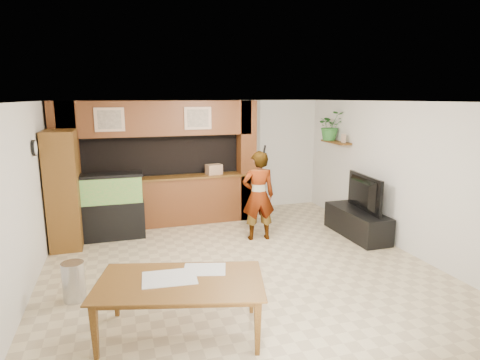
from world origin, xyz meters
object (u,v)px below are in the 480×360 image
object	(u,v)px
television	(359,193)
dining_table	(181,309)
aquarium	(113,207)
pantry_cabinet	(64,189)
person	(258,196)

from	to	relation	value
television	dining_table	size ratio (longest dim) A/B	0.64
aquarium	television	world-z (taller)	aquarium
pantry_cabinet	dining_table	size ratio (longest dim) A/B	1.13
television	person	world-z (taller)	person
person	dining_table	size ratio (longest dim) A/B	0.92
pantry_cabinet	dining_table	bearing A→B (deg)	-66.24
pantry_cabinet	person	size ratio (longest dim) A/B	1.24
pantry_cabinet	television	distance (m)	5.47
aquarium	television	bearing A→B (deg)	-14.98
pantry_cabinet	person	xyz separation A→B (m)	(3.44, -0.70, -0.20)
pantry_cabinet	aquarium	size ratio (longest dim) A/B	1.66
television	person	size ratio (longest dim) A/B	0.70
pantry_cabinet	aquarium	distance (m)	0.94
television	dining_table	distance (m)	4.52
aquarium	dining_table	xyz separation A→B (m)	(0.70, -3.61, -0.29)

